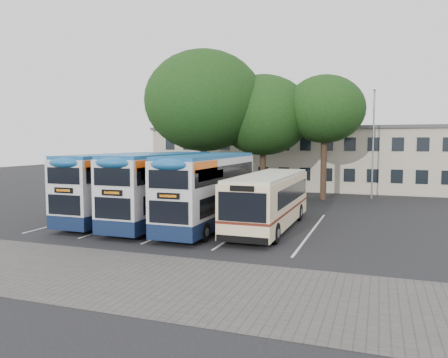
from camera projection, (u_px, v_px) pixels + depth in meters
ground at (221, 248)px, 19.36m from camera, size 120.00×120.00×0.00m
paving_strip at (119, 276)px, 15.34m from camera, size 40.00×6.00×0.01m
bay_lines at (190, 223)px, 25.31m from camera, size 14.12×11.00×0.01m
depot_building at (312, 157)px, 44.43m from camera, size 32.40×8.40×6.20m
lamp_post at (373, 137)px, 35.67m from camera, size 0.25×1.05×9.06m
tree_left at (204, 101)px, 36.27m from camera, size 9.86×9.86×12.30m
tree_mid at (263, 115)px, 36.68m from camera, size 7.94×7.94×10.32m
tree_right at (325, 109)px, 35.08m from camera, size 6.42×6.42×10.07m
bus_dd_left at (118, 184)px, 26.19m from camera, size 2.33×9.61×4.00m
bus_dd_mid at (161, 185)px, 24.95m from camera, size 2.36×9.75×4.06m
bus_dd_right at (209, 188)px, 23.84m from camera, size 2.34×9.67×4.03m
bus_single at (270, 198)px, 23.75m from camera, size 2.54×9.99×2.98m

